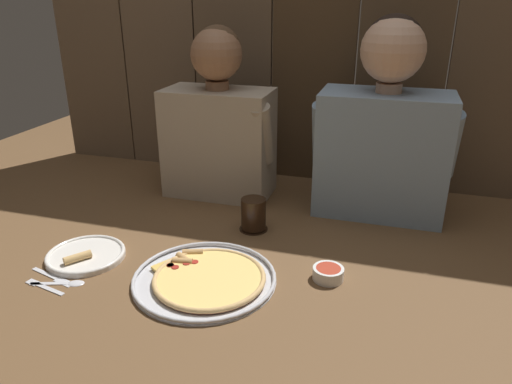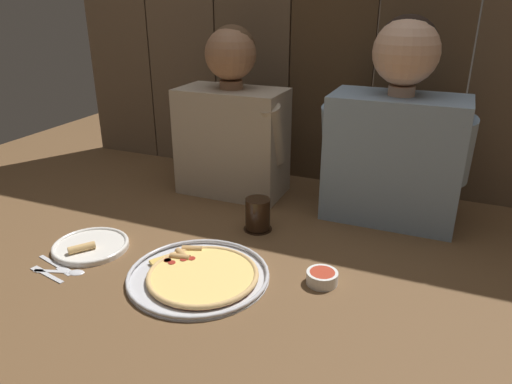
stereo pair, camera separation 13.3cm
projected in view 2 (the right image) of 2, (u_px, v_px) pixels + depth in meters
name	position (u px, v px, depth m)	size (l,w,h in m)	color
ground_plane	(253.00, 268.00, 1.30)	(3.20, 3.20, 0.00)	brown
pizza_tray	(200.00, 274.00, 1.25)	(0.37, 0.37, 0.03)	silver
dinner_plate	(90.00, 246.00, 1.39)	(0.22, 0.22, 0.03)	white
drinking_glass	(258.00, 215.00, 1.49)	(0.09, 0.09, 0.10)	black
dipping_bowl	(322.00, 276.00, 1.23)	(0.08, 0.08, 0.03)	white
table_fork	(46.00, 274.00, 1.27)	(0.13, 0.04, 0.01)	silver
table_knife	(56.00, 265.00, 1.31)	(0.15, 0.06, 0.01)	silver
table_spoon	(68.00, 271.00, 1.28)	(0.14, 0.06, 0.01)	silver
diner_left	(232.00, 122.00, 1.70)	(0.41, 0.21, 0.60)	#B2A38E
diner_right	(397.00, 133.00, 1.49)	(0.45, 0.23, 0.64)	#849EB7
wooden_backdrop_wall	(334.00, 11.00, 1.68)	(2.19, 0.03, 1.27)	brown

